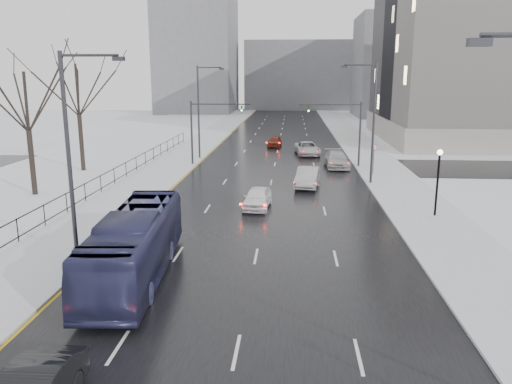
% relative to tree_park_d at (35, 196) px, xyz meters
% --- Properties ---
extents(road, '(16.00, 150.00, 0.04)m').
position_rel_tree_park_d_xyz_m(road, '(17.80, 26.00, 0.02)').
color(road, black).
rests_on(road, ground).
extents(cross_road, '(130.00, 10.00, 0.04)m').
position_rel_tree_park_d_xyz_m(cross_road, '(17.80, 14.00, 0.02)').
color(cross_road, black).
rests_on(cross_road, ground).
extents(sidewalk_left, '(5.00, 150.00, 0.16)m').
position_rel_tree_park_d_xyz_m(sidewalk_left, '(7.30, 26.00, 0.08)').
color(sidewalk_left, silver).
rests_on(sidewalk_left, ground).
extents(sidewalk_right, '(5.00, 150.00, 0.16)m').
position_rel_tree_park_d_xyz_m(sidewalk_right, '(28.30, 26.00, 0.08)').
color(sidewalk_right, silver).
rests_on(sidewalk_right, ground).
extents(park_strip, '(14.00, 150.00, 0.12)m').
position_rel_tree_park_d_xyz_m(park_strip, '(-2.20, 26.00, 0.06)').
color(park_strip, white).
rests_on(park_strip, ground).
extents(tree_park_d, '(8.75, 8.75, 12.50)m').
position_rel_tree_park_d_xyz_m(tree_park_d, '(0.00, 0.00, 0.00)').
color(tree_park_d, black).
rests_on(tree_park_d, ground).
extents(tree_park_e, '(9.45, 9.45, 13.50)m').
position_rel_tree_park_d_xyz_m(tree_park_e, '(-0.40, 10.00, 0.00)').
color(tree_park_e, black).
rests_on(tree_park_e, ground).
extents(iron_fence, '(0.06, 70.00, 1.30)m').
position_rel_tree_park_d_xyz_m(iron_fence, '(4.80, -4.00, 0.91)').
color(iron_fence, black).
rests_on(iron_fence, sidewalk_left).
extents(streetlight_r_mid, '(2.95, 0.25, 10.00)m').
position_rel_tree_park_d_xyz_m(streetlight_r_mid, '(25.97, 6.00, 5.62)').
color(streetlight_r_mid, '#2D2D33').
rests_on(streetlight_r_mid, ground).
extents(streetlight_l_near, '(2.95, 0.25, 10.00)m').
position_rel_tree_park_d_xyz_m(streetlight_l_near, '(9.63, -14.00, 5.62)').
color(streetlight_l_near, '#2D2D33').
rests_on(streetlight_l_near, ground).
extents(streetlight_l_far, '(2.95, 0.25, 10.00)m').
position_rel_tree_park_d_xyz_m(streetlight_l_far, '(9.63, 18.00, 5.62)').
color(streetlight_l_far, '#2D2D33').
rests_on(streetlight_l_far, ground).
extents(lamppost_r_mid, '(0.36, 0.36, 4.28)m').
position_rel_tree_park_d_xyz_m(lamppost_r_mid, '(28.80, -4.00, 2.94)').
color(lamppost_r_mid, black).
rests_on(lamppost_r_mid, sidewalk_right).
extents(mast_signal_right, '(6.10, 0.33, 6.50)m').
position_rel_tree_park_d_xyz_m(mast_signal_right, '(25.13, 14.00, 4.11)').
color(mast_signal_right, '#2D2D33').
rests_on(mast_signal_right, ground).
extents(mast_signal_left, '(6.10, 0.33, 6.50)m').
position_rel_tree_park_d_xyz_m(mast_signal_left, '(10.47, 14.00, 4.11)').
color(mast_signal_left, '#2D2D33').
rests_on(mast_signal_left, ground).
extents(no_uturn_sign, '(0.60, 0.06, 2.70)m').
position_rel_tree_park_d_xyz_m(no_uturn_sign, '(27.00, 10.00, 2.30)').
color(no_uturn_sign, '#2D2D33').
rests_on(no_uturn_sign, sidewalk_right).
extents(bldg_far_right, '(24.00, 20.00, 22.00)m').
position_rel_tree_park_d_xyz_m(bldg_far_right, '(45.80, 81.00, 11.00)').
color(bldg_far_right, slate).
rests_on(bldg_far_right, ground).
extents(bldg_far_left, '(18.00, 22.00, 28.00)m').
position_rel_tree_park_d_xyz_m(bldg_far_left, '(-4.20, 91.00, 14.00)').
color(bldg_far_left, slate).
rests_on(bldg_far_left, ground).
extents(bldg_far_center, '(30.00, 18.00, 18.00)m').
position_rel_tree_park_d_xyz_m(bldg_far_center, '(21.80, 106.00, 9.00)').
color(bldg_far_center, slate).
rests_on(bldg_far_center, ground).
extents(bus, '(3.36, 11.07, 3.04)m').
position_rel_tree_park_d_xyz_m(bus, '(12.59, -14.99, 1.56)').
color(bus, navy).
rests_on(bus, road).
extents(sedan_center_near, '(2.03, 4.34, 1.44)m').
position_rel_tree_park_d_xyz_m(sedan_center_near, '(17.21, -2.53, 0.76)').
color(sedan_center_near, white).
rests_on(sedan_center_near, road).
extents(sedan_right_near, '(2.33, 5.07, 1.61)m').
position_rel_tree_park_d_xyz_m(sedan_right_near, '(20.86, 4.57, 0.84)').
color(sedan_right_near, '#A3A2A6').
rests_on(sedan_right_near, road).
extents(sedan_right_cross, '(3.18, 5.70, 1.51)m').
position_rel_tree_park_d_xyz_m(sedan_right_cross, '(21.30, 21.62, 0.79)').
color(sedan_right_cross, '#BABABF').
rests_on(sedan_right_cross, road).
extents(sedan_right_far, '(2.45, 5.53, 1.58)m').
position_rel_tree_park_d_xyz_m(sedan_right_far, '(23.99, 13.78, 0.83)').
color(sedan_right_far, '#ACABAF').
rests_on(sedan_right_far, road).
extents(sedan_center_far, '(1.90, 4.10, 1.36)m').
position_rel_tree_park_d_xyz_m(sedan_center_far, '(17.30, 28.18, 0.72)').
color(sedan_center_far, maroon).
rests_on(sedan_center_far, road).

